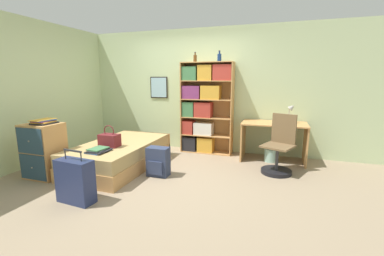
{
  "coord_description": "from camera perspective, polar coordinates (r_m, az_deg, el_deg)",
  "views": [
    {
      "loc": [
        1.82,
        -3.77,
        1.55
      ],
      "look_at": [
        0.5,
        0.2,
        0.75
      ],
      "focal_mm": 24.0,
      "sensor_mm": 36.0,
      "label": 1
    }
  ],
  "objects": [
    {
      "name": "ground_plane",
      "position": [
        4.46,
        -6.99,
        -9.58
      ],
      "size": [
        14.0,
        14.0,
        0.0
      ],
      "primitive_type": "plane",
      "color": "gray"
    },
    {
      "name": "wall_back",
      "position": [
        5.7,
        -0.25,
        8.32
      ],
      "size": [
        10.0,
        0.09,
        2.6
      ],
      "color": "beige",
      "rests_on": "ground_plane"
    },
    {
      "name": "wall_left",
      "position": [
        5.63,
        -29.79,
        6.88
      ],
      "size": [
        0.06,
        10.0,
        2.6
      ],
      "color": "beige",
      "rests_on": "ground_plane"
    },
    {
      "name": "bed",
      "position": [
        4.79,
        -15.59,
        -5.7
      ],
      "size": [
        1.09,
        1.98,
        0.44
      ],
      "color": "tan",
      "rests_on": "ground_plane"
    },
    {
      "name": "handbag",
      "position": [
        4.47,
        -17.86,
        -2.56
      ],
      "size": [
        0.32,
        0.2,
        0.36
      ],
      "color": "maroon",
      "rests_on": "bed"
    },
    {
      "name": "book_stack_on_bed",
      "position": [
        4.22,
        -20.06,
        -4.64
      ],
      "size": [
        0.3,
        0.36,
        0.06
      ],
      "color": "#334C84",
      "rests_on": "bed"
    },
    {
      "name": "suitcase",
      "position": [
        3.62,
        -24.5,
        -10.69
      ],
      "size": [
        0.5,
        0.25,
        0.69
      ],
      "color": "navy",
      "rests_on": "ground_plane"
    },
    {
      "name": "dresser",
      "position": [
        4.72,
        -30.05,
        -4.35
      ],
      "size": [
        0.54,
        0.48,
        0.86
      ],
      "color": "tan",
      "rests_on": "ground_plane"
    },
    {
      "name": "magazine_pile_on_dresser",
      "position": [
        4.61,
        -30.09,
        1.23
      ],
      "size": [
        0.3,
        0.36,
        0.07
      ],
      "color": "#232328",
      "rests_on": "dresser"
    },
    {
      "name": "bookcase",
      "position": [
        5.4,
        2.4,
        4.86
      ],
      "size": [
        1.08,
        0.34,
        1.89
      ],
      "color": "tan",
      "rests_on": "ground_plane"
    },
    {
      "name": "bottle_green",
      "position": [
        5.4,
        0.7,
        15.24
      ],
      "size": [
        0.07,
        0.07,
        0.2
      ],
      "color": "brown",
      "rests_on": "bookcase"
    },
    {
      "name": "bottle_brown",
      "position": [
        5.28,
        6.1,
        15.34
      ],
      "size": [
        0.08,
        0.08,
        0.21
      ],
      "color": "navy",
      "rests_on": "bookcase"
    },
    {
      "name": "desk",
      "position": [
        5.11,
        17.68,
        -1.37
      ],
      "size": [
        1.18,
        0.67,
        0.74
      ],
      "color": "tan",
      "rests_on": "ground_plane"
    },
    {
      "name": "desk_lamp",
      "position": [
        5.07,
        21.18,
        3.7
      ],
      "size": [
        0.19,
        0.14,
        0.38
      ],
      "color": "#ADA89E",
      "rests_on": "desk"
    },
    {
      "name": "desk_chair",
      "position": [
        4.54,
        18.67,
        -5.57
      ],
      "size": [
        0.59,
        0.59,
        0.98
      ],
      "color": "black",
      "rests_on": "ground_plane"
    },
    {
      "name": "backpack",
      "position": [
        4.21,
        -7.55,
        -7.46
      ],
      "size": [
        0.35,
        0.23,
        0.47
      ],
      "color": "#2D3856",
      "rests_on": "ground_plane"
    },
    {
      "name": "waste_bin",
      "position": [
        5.14,
        17.14,
        -5.79
      ],
      "size": [
        0.25,
        0.25,
        0.24
      ],
      "color": "#99C1B2",
      "rests_on": "ground_plane"
    }
  ]
}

